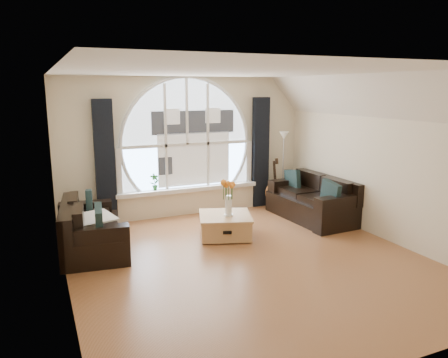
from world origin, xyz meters
TOP-DOWN VIEW (x-y plane):
  - ground at (0.00, 0.00)m, footprint 5.00×5.50m
  - ceiling at (0.00, 0.00)m, footprint 5.00×5.50m
  - wall_back at (0.00, 2.75)m, footprint 5.00×0.01m
  - wall_front at (0.00, -2.75)m, footprint 5.00×0.01m
  - wall_left at (-2.50, 0.00)m, footprint 0.01×5.50m
  - wall_right at (2.50, 0.00)m, footprint 0.01×5.50m
  - attic_slope at (2.20, 0.00)m, footprint 0.92×5.50m
  - arched_window at (0.00, 2.72)m, footprint 2.60×0.06m
  - window_sill at (0.00, 2.65)m, footprint 2.90×0.22m
  - window_frame at (0.00, 2.69)m, footprint 2.76×0.08m
  - neighbor_house at (0.15, 2.71)m, footprint 1.70×0.02m
  - curtain_left at (-1.60, 2.63)m, footprint 0.35×0.12m
  - curtain_right at (1.60, 2.63)m, footprint 0.35×0.12m
  - sofa_left at (-2.04, 1.37)m, footprint 1.06×1.81m
  - sofa_right at (2.05, 1.37)m, footprint 1.01×1.89m
  - coffee_chest at (0.11, 1.11)m, footprint 1.09×1.09m
  - throw_blanket at (-1.99, 1.31)m, footprint 0.68×0.68m
  - vase_flowers at (0.14, 1.04)m, footprint 0.24×0.24m
  - floor_lamp at (2.02, 2.40)m, footprint 0.24×0.24m
  - guitar at (1.81, 2.43)m, footprint 0.38×0.27m
  - potted_plant at (-0.69, 2.65)m, footprint 0.19×0.15m

SIDE VIEW (x-z plane):
  - ground at x=0.00m, z-range -0.01..0.01m
  - coffee_chest at x=0.11m, z-range 0.00..0.42m
  - sofa_left at x=-2.04m, z-range 0.02..0.78m
  - sofa_right at x=2.05m, z-range -0.01..0.81m
  - throw_blanket at x=-1.99m, z-range 0.45..0.55m
  - window_sill at x=0.00m, z-range 0.47..0.55m
  - guitar at x=1.81m, z-range 0.00..1.06m
  - potted_plant at x=-0.69m, z-range 0.55..0.88m
  - vase_flowers at x=0.14m, z-range 0.42..1.12m
  - floor_lamp at x=2.02m, z-range 0.00..1.60m
  - curtain_left at x=-1.60m, z-range 0.00..2.30m
  - curtain_right at x=1.60m, z-range 0.00..2.30m
  - wall_back at x=0.00m, z-range 0.00..2.70m
  - wall_front at x=0.00m, z-range 0.00..2.70m
  - wall_left at x=-2.50m, z-range 0.00..2.70m
  - wall_right at x=2.50m, z-range 0.00..2.70m
  - neighbor_house at x=0.15m, z-range 0.75..2.25m
  - arched_window at x=0.00m, z-range 0.55..2.70m
  - window_frame at x=0.00m, z-range 0.55..2.70m
  - attic_slope at x=2.20m, z-range 1.99..2.71m
  - ceiling at x=0.00m, z-range 2.70..2.71m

